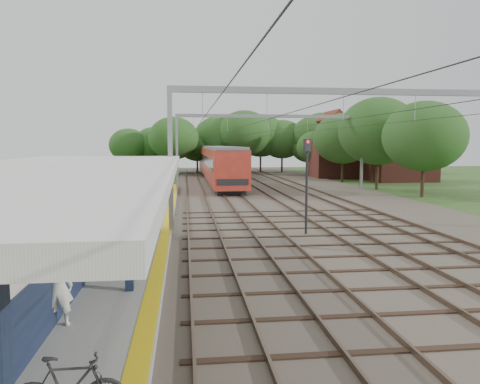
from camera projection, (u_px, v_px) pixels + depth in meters
ballast_bed at (289, 198)px, 37.77m from camera, size 18.00×90.00×0.10m
platform at (114, 239)px, 20.60m from camera, size 5.00×52.00×0.35m
yellow_stripe at (165, 234)px, 20.85m from camera, size 0.45×52.00×0.01m
station_building at (26, 226)px, 13.33m from camera, size 3.41×18.00×3.40m
canopy at (54, 171)px, 12.31m from camera, size 6.40×20.00×3.44m
rail_tracks at (258, 196)px, 37.47m from camera, size 11.80×88.00×0.15m
catenary_system at (296, 127)px, 32.48m from camera, size 17.22×88.00×7.00m
tree_band at (244, 140)px, 64.04m from camera, size 31.72×30.88×8.82m
house_near at (400, 156)px, 55.27m from camera, size 7.00×6.12×7.89m
house_far at (342, 153)px, 60.59m from camera, size 8.00×6.12×8.66m
person at (58, 287)px, 10.30m from camera, size 0.68×0.47×1.77m
train at (217, 162)px, 56.37m from camera, size 3.06×38.03×4.00m
signal_post at (307, 174)px, 21.95m from camera, size 0.36×0.32×4.60m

